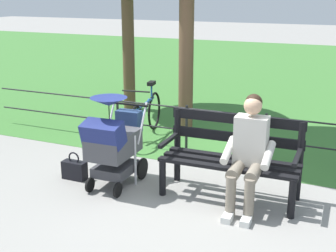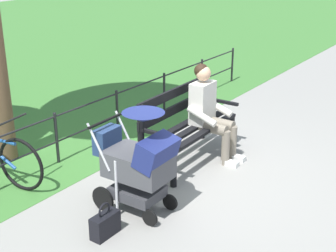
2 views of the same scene
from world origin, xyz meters
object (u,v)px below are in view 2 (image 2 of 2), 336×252
at_px(park_bench, 185,122).
at_px(person_on_bench, 209,109).
at_px(stroller, 139,161).
at_px(handbag, 105,224).

bearing_deg(park_bench, person_on_bench, 137.59).
distance_m(stroller, handbag, 0.75).
bearing_deg(handbag, person_on_bench, -176.38).
bearing_deg(person_on_bench, park_bench, -42.41).
bearing_deg(handbag, park_bench, -169.60).
bearing_deg(stroller, person_on_bench, -176.00).
height_order(park_bench, person_on_bench, person_on_bench).
relative_size(person_on_bench, handbag, 3.45).
relative_size(person_on_bench, stroller, 1.11).
relative_size(park_bench, stroller, 1.40).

